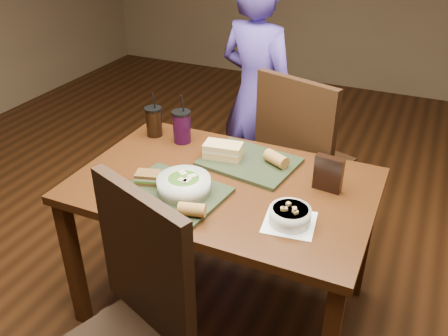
% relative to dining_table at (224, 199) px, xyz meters
% --- Properties ---
extents(ground, '(6.00, 6.00, 0.00)m').
position_rel_dining_table_xyz_m(ground, '(0.00, 0.00, -0.66)').
color(ground, '#381C0B').
rests_on(ground, ground).
extents(dining_table, '(1.30, 0.85, 0.75)m').
position_rel_dining_table_xyz_m(dining_table, '(0.00, 0.00, 0.00)').
color(dining_table, '#41200D').
rests_on(dining_table, ground).
extents(chair_near, '(0.59, 0.61, 1.06)m').
position_rel_dining_table_xyz_m(chair_near, '(-0.01, -0.74, -0.07)').
color(chair_near, black).
rests_on(chair_near, ground).
extents(chair_far, '(0.58, 0.59, 1.07)m').
position_rel_dining_table_xyz_m(chair_far, '(0.15, 0.64, -0.06)').
color(chair_far, black).
rests_on(chair_far, ground).
extents(diner, '(0.64, 0.52, 1.52)m').
position_rel_dining_table_xyz_m(diner, '(-0.22, 0.99, 0.10)').
color(diner, '#45338C').
rests_on(diner, ground).
extents(tray_near, '(0.46, 0.37, 0.02)m').
position_rel_dining_table_xyz_m(tray_near, '(-0.15, -0.18, 0.10)').
color(tray_near, '#232C19').
rests_on(tray_near, dining_table).
extents(tray_far, '(0.46, 0.38, 0.02)m').
position_rel_dining_table_xyz_m(tray_far, '(0.04, 0.20, 0.10)').
color(tray_far, '#232C19').
rests_on(tray_far, dining_table).
extents(salad_bowl, '(0.22, 0.22, 0.07)m').
position_rel_dining_table_xyz_m(salad_bowl, '(-0.11, -0.17, 0.15)').
color(salad_bowl, silver).
rests_on(salad_bowl, tray_near).
extents(soup_bowl, '(0.22, 0.22, 0.08)m').
position_rel_dining_table_xyz_m(soup_bowl, '(0.36, -0.17, 0.13)').
color(soup_bowl, white).
rests_on(soup_bowl, dining_table).
extents(sandwich_near, '(0.12, 0.10, 0.05)m').
position_rel_dining_table_xyz_m(sandwich_near, '(-0.28, -0.17, 0.13)').
color(sandwich_near, '#593819').
rests_on(sandwich_near, tray_near).
extents(sandwich_far, '(0.19, 0.12, 0.07)m').
position_rel_dining_table_xyz_m(sandwich_far, '(-0.08, 0.18, 0.14)').
color(sandwich_far, tan).
rests_on(sandwich_far, tray_far).
extents(baguette_near, '(0.12, 0.08, 0.05)m').
position_rel_dining_table_xyz_m(baguette_near, '(0.00, -0.30, 0.13)').
color(baguette_near, '#AD7533').
rests_on(baguette_near, tray_near).
extents(baguette_far, '(0.13, 0.11, 0.06)m').
position_rel_dining_table_xyz_m(baguette_far, '(0.17, 0.21, 0.14)').
color(baguette_far, '#AD7533').
rests_on(baguette_far, tray_far).
extents(cup_cola, '(0.09, 0.09, 0.24)m').
position_rel_dining_table_xyz_m(cup_cola, '(-0.52, 0.28, 0.17)').
color(cup_cola, black).
rests_on(cup_cola, dining_table).
extents(cup_berry, '(0.09, 0.09, 0.26)m').
position_rel_dining_table_xyz_m(cup_berry, '(-0.36, 0.27, 0.18)').
color(cup_berry, black).
rests_on(cup_berry, dining_table).
extents(chip_bag, '(0.12, 0.05, 0.16)m').
position_rel_dining_table_xyz_m(chip_bag, '(0.43, 0.12, 0.17)').
color(chip_bag, black).
rests_on(chip_bag, dining_table).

